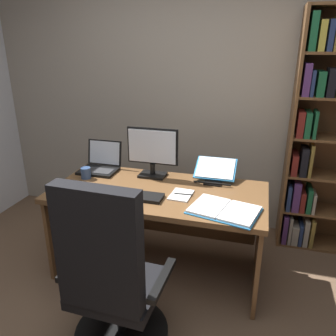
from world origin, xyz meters
name	(u,v)px	position (x,y,z in m)	size (l,w,h in m)	color
wall_back	(200,99)	(0.00, 1.90, 1.27)	(4.82, 0.12, 2.55)	#A89E8E
desk	(161,208)	(-0.12, 0.97, 0.53)	(1.63, 0.79, 0.72)	brown
bookshelf	(326,141)	(1.14, 1.67, 1.00)	(0.79, 0.31, 2.06)	brown
office_chair	(111,284)	(-0.15, 0.08, 0.48)	(0.62, 0.60, 1.14)	black
monitor	(153,153)	(-0.25, 1.17, 0.93)	(0.43, 0.16, 0.42)	black
laptop	(100,165)	(-0.74, 1.17, 0.78)	(0.32, 0.29, 0.25)	black
keyboard	(135,195)	(-0.25, 0.73, 0.74)	(0.42, 0.15, 0.02)	black
computer_mouse	(97,190)	(-0.55, 0.73, 0.74)	(0.06, 0.10, 0.04)	black
reading_stand_with_book	(215,170)	(0.26, 1.24, 0.80)	(0.33, 0.30, 0.15)	black
open_binder	(224,210)	(0.41, 0.68, 0.74)	(0.51, 0.41, 0.02)	#2D84C6
notepad	(181,195)	(0.07, 0.85, 0.73)	(0.15, 0.21, 0.01)	white
pen	(184,194)	(0.09, 0.85, 0.74)	(0.01, 0.01, 0.14)	black
coffee_mug	(86,173)	(-0.77, 0.97, 0.77)	(0.08, 0.08, 0.09)	#334C7A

